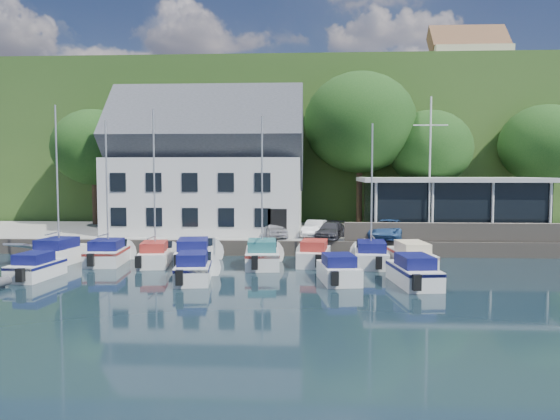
{
  "coord_description": "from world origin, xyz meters",
  "views": [
    {
      "loc": [
        0.73,
        -24.42,
        5.51
      ],
      "look_at": [
        -1.12,
        9.0,
        3.17
      ],
      "focal_mm": 35.0,
      "sensor_mm": 36.0,
      "label": 1
    }
  ],
  "objects_px": {
    "club_pavilion": "(451,206)",
    "boat_r1_1": "(107,189)",
    "boat_r1_7": "(411,254)",
    "car_silver": "(274,228)",
    "boat_r1_4": "(262,184)",
    "boat_r2_0": "(36,265)",
    "boat_r1_5": "(314,252)",
    "boat_r2_2": "(194,267)",
    "boat_r2_3": "(339,268)",
    "boat_r1_6": "(372,190)",
    "harbor_building": "(208,174)",
    "boat_r1_3": "(194,251)",
    "boat_r2_4": "(414,269)",
    "car_blue": "(388,228)",
    "flagpole": "(430,168)",
    "boat_r1_2": "(154,193)",
    "car_white": "(315,228)",
    "car_dgrey": "(331,230)",
    "boat_r1_0": "(57,185)"
  },
  "relations": [
    {
      "from": "boat_r1_3",
      "to": "boat_r2_4",
      "type": "bearing_deg",
      "value": -32.24
    },
    {
      "from": "car_white",
      "to": "car_dgrey",
      "type": "bearing_deg",
      "value": -27.39
    },
    {
      "from": "boat_r1_7",
      "to": "car_silver",
      "type": "bearing_deg",
      "value": 138.93
    },
    {
      "from": "car_white",
      "to": "car_blue",
      "type": "xyz_separation_m",
      "value": [
        4.94,
        -0.89,
        0.12
      ]
    },
    {
      "from": "car_white",
      "to": "boat_r1_3",
      "type": "distance_m",
      "value": 9.43
    },
    {
      "from": "car_white",
      "to": "boat_r1_4",
      "type": "xyz_separation_m",
      "value": [
        -3.14,
        -6.35,
        3.23
      ]
    },
    {
      "from": "boat_r1_2",
      "to": "car_dgrey",
      "type": "bearing_deg",
      "value": 17.44
    },
    {
      "from": "car_silver",
      "to": "boat_r2_3",
      "type": "bearing_deg",
      "value": -83.93
    },
    {
      "from": "car_dgrey",
      "to": "boat_r1_7",
      "type": "bearing_deg",
      "value": -34.45
    },
    {
      "from": "car_white",
      "to": "boat_r1_2",
      "type": "xyz_separation_m",
      "value": [
        -9.54,
        -6.14,
        2.67
      ]
    },
    {
      "from": "car_dgrey",
      "to": "boat_r1_6",
      "type": "relative_size",
      "value": 0.43
    },
    {
      "from": "harbor_building",
      "to": "flagpole",
      "type": "relative_size",
      "value": 1.51
    },
    {
      "from": "boat_r2_2",
      "to": "harbor_building",
      "type": "bearing_deg",
      "value": 90.12
    },
    {
      "from": "car_blue",
      "to": "flagpole",
      "type": "height_order",
      "value": "flagpole"
    },
    {
      "from": "boat_r2_2",
      "to": "boat_r2_3",
      "type": "bearing_deg",
      "value": -5.21
    },
    {
      "from": "boat_r1_1",
      "to": "boat_r1_3",
      "type": "height_order",
      "value": "boat_r1_1"
    },
    {
      "from": "boat_r2_0",
      "to": "boat_r1_4",
      "type": "bearing_deg",
      "value": 25.4
    },
    {
      "from": "club_pavilion",
      "to": "boat_r1_6",
      "type": "relative_size",
      "value": 1.49
    },
    {
      "from": "boat_r1_6",
      "to": "boat_r2_0",
      "type": "relative_size",
      "value": 1.84
    },
    {
      "from": "boat_r1_4",
      "to": "boat_r1_5",
      "type": "distance_m",
      "value": 5.14
    },
    {
      "from": "harbor_building",
      "to": "car_white",
      "type": "relative_size",
      "value": 4.11
    },
    {
      "from": "car_blue",
      "to": "boat_r1_1",
      "type": "xyz_separation_m",
      "value": [
        -17.44,
        -4.97,
        2.8
      ]
    },
    {
      "from": "boat_r2_0",
      "to": "boat_r1_6",
      "type": "bearing_deg",
      "value": 20.52
    },
    {
      "from": "boat_r1_0",
      "to": "boat_r1_2",
      "type": "bearing_deg",
      "value": 5.71
    },
    {
      "from": "car_white",
      "to": "boat_r1_5",
      "type": "height_order",
      "value": "car_white"
    },
    {
      "from": "boat_r1_0",
      "to": "boat_r2_4",
      "type": "relative_size",
      "value": 1.59
    },
    {
      "from": "car_blue",
      "to": "flagpole",
      "type": "bearing_deg",
      "value": 23.03
    },
    {
      "from": "boat_r1_5",
      "to": "boat_r2_3",
      "type": "relative_size",
      "value": 1.13
    },
    {
      "from": "boat_r1_6",
      "to": "boat_r2_2",
      "type": "distance_m",
      "value": 11.45
    },
    {
      "from": "boat_r1_6",
      "to": "boat_r2_0",
      "type": "distance_m",
      "value": 18.84
    },
    {
      "from": "club_pavilion",
      "to": "car_silver",
      "type": "relative_size",
      "value": 3.71
    },
    {
      "from": "boat_r1_5",
      "to": "boat_r2_2",
      "type": "height_order",
      "value": "boat_r2_2"
    },
    {
      "from": "boat_r1_4",
      "to": "boat_r2_0",
      "type": "distance_m",
      "value": 12.84
    },
    {
      "from": "boat_r1_2",
      "to": "boat_r1_5",
      "type": "relative_size",
      "value": 1.54
    },
    {
      "from": "boat_r1_0",
      "to": "boat_r2_3",
      "type": "height_order",
      "value": "boat_r1_0"
    },
    {
      "from": "boat_r1_5",
      "to": "flagpole",
      "type": "bearing_deg",
      "value": 38.69
    },
    {
      "from": "boat_r1_3",
      "to": "boat_r2_2",
      "type": "xyz_separation_m",
      "value": [
        1.04,
        -4.96,
        -0.04
      ]
    },
    {
      "from": "club_pavilion",
      "to": "boat_r1_1",
      "type": "distance_m",
      "value": 24.0
    },
    {
      "from": "car_silver",
      "to": "boat_r2_4",
      "type": "bearing_deg",
      "value": -69.83
    },
    {
      "from": "harbor_building",
      "to": "car_dgrey",
      "type": "relative_size",
      "value": 3.77
    },
    {
      "from": "boat_r1_5",
      "to": "boat_r2_3",
      "type": "bearing_deg",
      "value": -70.2
    },
    {
      "from": "boat_r1_4",
      "to": "boat_r1_1",
      "type": "bearing_deg",
      "value": 171.91
    },
    {
      "from": "car_dgrey",
      "to": "boat_r2_0",
      "type": "relative_size",
      "value": 0.79
    },
    {
      "from": "harbor_building",
      "to": "boat_r2_0",
      "type": "distance_m",
      "value": 15.85
    },
    {
      "from": "flagpole",
      "to": "car_silver",
      "type": "bearing_deg",
      "value": 178.59
    },
    {
      "from": "car_silver",
      "to": "boat_r1_0",
      "type": "bearing_deg",
      "value": -170.89
    },
    {
      "from": "boat_r2_0",
      "to": "boat_r1_2",
      "type": "bearing_deg",
      "value": 46.78
    },
    {
      "from": "car_white",
      "to": "car_blue",
      "type": "distance_m",
      "value": 5.02
    },
    {
      "from": "harbor_building",
      "to": "boat_r1_3",
      "type": "xyz_separation_m",
      "value": [
        0.83,
        -9.06,
        -4.57
      ]
    },
    {
      "from": "boat_r1_0",
      "to": "boat_r1_7",
      "type": "xyz_separation_m",
      "value": [
        20.99,
        -0.07,
        -3.98
      ]
    }
  ]
}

